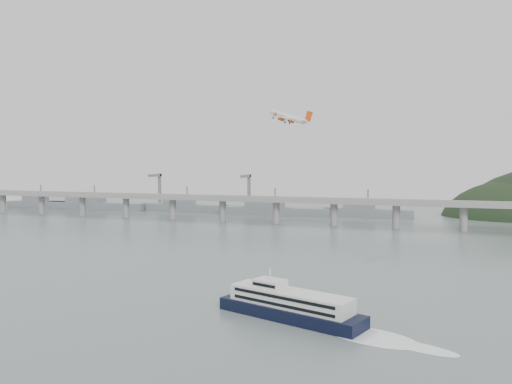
% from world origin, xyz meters
% --- Properties ---
extents(ground, '(900.00, 900.00, 0.00)m').
position_xyz_m(ground, '(0.00, 0.00, 0.00)').
color(ground, slate).
rests_on(ground, ground).
extents(bridge, '(800.00, 22.00, 23.90)m').
position_xyz_m(bridge, '(-1.15, 200.00, 17.65)').
color(bridge, gray).
rests_on(bridge, ground).
extents(distant_fleet, '(453.00, 60.90, 40.00)m').
position_xyz_m(distant_fleet, '(-155.36, 265.08, 6.22)').
color(distant_fleet, slate).
rests_on(distant_fleet, ground).
extents(ferry, '(83.63, 35.95, 16.32)m').
position_xyz_m(ferry, '(47.76, -51.38, 4.43)').
color(ferry, black).
rests_on(ferry, ground).
extents(airliner, '(34.35, 32.26, 13.37)m').
position_xyz_m(airliner, '(6.98, 100.58, 81.73)').
color(airliner, silver).
rests_on(airliner, ground).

